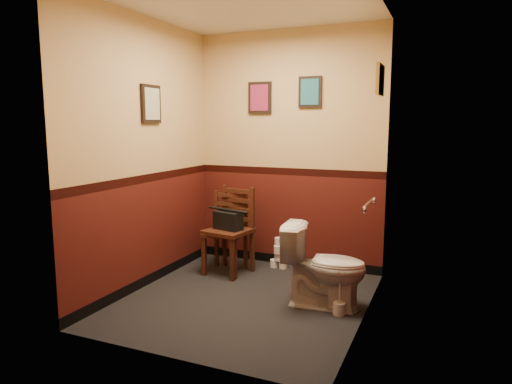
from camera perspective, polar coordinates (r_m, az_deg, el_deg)
floor at (r=4.45m, az=-1.30°, el=-13.29°), size 2.20×2.40×0.00m
ceiling at (r=4.26m, az=-1.43°, el=22.74°), size 2.20×2.40×0.00m
wall_back at (r=5.26m, az=4.08°, el=5.19°), size 2.20×0.00×2.70m
wall_front at (r=3.09m, az=-10.61°, el=2.75°), size 2.20×0.00×2.70m
wall_left at (r=4.70m, az=-13.69°, el=4.59°), size 0.00×2.40×2.70m
wall_right at (r=3.82m, az=13.86°, el=3.72°), size 0.00×2.40×2.70m
grab_bar at (r=4.12m, az=13.81°, el=-1.55°), size 0.05×0.56×0.06m
framed_print_back_a at (r=5.36m, az=0.47°, el=11.70°), size 0.28×0.04×0.36m
framed_print_back_b at (r=5.16m, az=6.77°, el=12.32°), size 0.26×0.04×0.34m
framed_print_left at (r=4.77m, az=-12.98°, el=10.68°), size 0.04×0.30×0.38m
framed_print_right at (r=4.42m, az=15.23°, el=13.38°), size 0.04×0.34×0.28m
toilet at (r=4.23m, az=8.56°, el=-9.23°), size 0.79×0.48×0.74m
toilet_brush at (r=4.18m, az=10.35°, el=-14.01°), size 0.11×0.11×0.39m
chair_left at (r=5.15m, az=-3.71°, el=-5.03°), size 0.46×0.46×0.89m
chair_right at (r=5.09m, az=-3.21°, el=-4.81°), size 0.51×0.51×0.96m
handbag at (r=5.03m, az=-3.51°, el=-3.56°), size 0.35×0.23×0.23m
tp_stack at (r=5.32m, az=2.83°, el=-7.88°), size 0.20×0.12×0.36m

